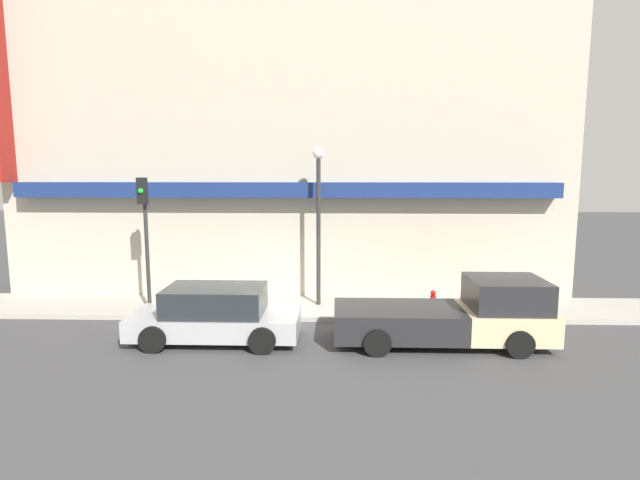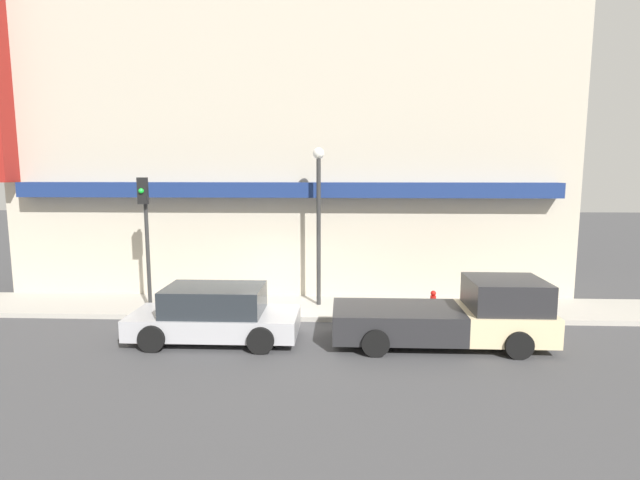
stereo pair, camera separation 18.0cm
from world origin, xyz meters
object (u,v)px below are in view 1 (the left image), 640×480
(parked_car, at_px, (216,315))
(traffic_light, at_px, (145,221))
(pickup_truck, at_px, (456,315))
(street_lamp, at_px, (318,207))
(fire_hydrant, at_px, (433,302))

(parked_car, relative_size, traffic_light, 1.06)
(pickup_truck, bearing_deg, street_lamp, 139.80)
(fire_hydrant, xyz_separation_m, street_lamp, (-3.54, 0.99, 2.85))
(pickup_truck, distance_m, fire_hydrant, 2.22)
(traffic_light, bearing_deg, parked_car, -39.93)
(pickup_truck, xyz_separation_m, fire_hydrant, (-0.17, 2.20, -0.25))
(parked_car, relative_size, street_lamp, 0.87)
(fire_hydrant, xyz_separation_m, traffic_light, (-8.82, 0.02, 2.47))
(parked_car, height_order, street_lamp, street_lamp)
(pickup_truck, relative_size, traffic_light, 1.34)
(street_lamp, bearing_deg, traffic_light, -169.64)
(street_lamp, bearing_deg, parked_car, -129.42)
(pickup_truck, height_order, traffic_light, traffic_light)
(fire_hydrant, bearing_deg, street_lamp, 164.40)
(fire_hydrant, height_order, street_lamp, street_lamp)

